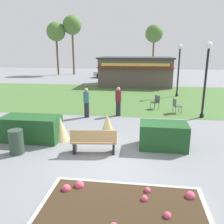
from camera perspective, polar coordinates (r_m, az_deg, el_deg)
ground_plane at (r=8.32m, az=-0.82°, el=-11.66°), size 80.00×80.00×0.00m
lawn_patch at (r=19.18m, az=4.25°, el=3.80°), size 36.00×12.00×0.01m
flower_bed at (r=5.95m, az=2.64°, el=-22.88°), size 4.01×2.23×0.31m
park_bench at (r=8.64m, az=-4.49°, el=-7.18°), size 1.75×0.71×0.95m
hedge_left at (r=10.40m, az=-19.20°, el=-3.85°), size 2.41×1.10×1.04m
hedge_right at (r=9.32m, az=12.51°, el=-5.67°), size 1.83×1.10×1.00m
ornamental_grass_behind_left at (r=10.09m, az=-12.61°, el=-3.98°), size 0.78×0.78×1.03m
ornamental_grass_behind_right at (r=9.87m, az=-1.15°, el=-3.71°), size 0.79×0.79×1.13m
lamppost_mid at (r=13.74m, az=22.22°, el=9.29°), size 0.36×0.36×4.16m
lamppost_far at (r=19.72m, az=16.16°, el=11.24°), size 0.36×0.36×4.16m
trash_bin at (r=9.30m, az=-22.50°, el=-6.81°), size 0.52×0.52×0.92m
food_kiosk at (r=25.44m, az=5.83°, el=9.98°), size 7.74×4.93×3.00m
cafe_chair_west at (r=14.53m, az=15.50°, el=1.74°), size 0.54×0.54×0.89m
cafe_chair_east at (r=15.29m, az=10.76°, el=2.68°), size 0.62×0.62×0.89m
person_strolling at (r=13.17m, az=-6.31°, el=2.35°), size 0.34×0.34×1.69m
person_standing at (r=13.41m, az=1.56°, el=2.66°), size 0.34×0.34×1.69m
parked_car_west_slot at (r=32.33m, az=-0.59°, el=9.59°), size 4.36×2.37×1.20m
tree_left_bg at (r=37.21m, az=-9.81°, el=20.22°), size 2.80×2.80×8.69m
tree_right_bg at (r=39.69m, az=10.32°, el=18.37°), size 2.80×2.80×7.63m
tree_center_bg at (r=37.37m, az=-13.63°, el=18.58°), size 2.80×2.80×7.74m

